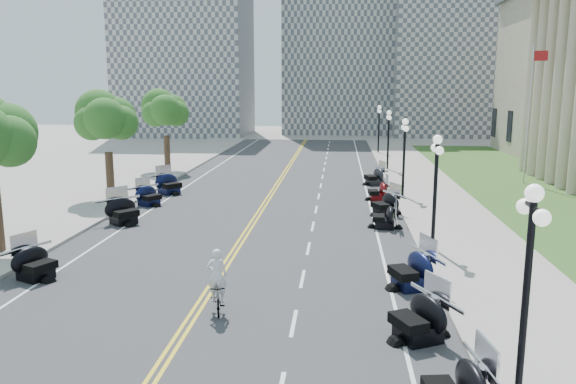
{
  "coord_description": "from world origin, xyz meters",
  "views": [
    {
      "loc": [
        4.5,
        -20.0,
        7.12
      ],
      "look_at": [
        2.02,
        6.88,
        2.0
      ],
      "focal_mm": 35.0,
      "sensor_mm": 36.0,
      "label": 1
    }
  ],
  "objects": [
    {
      "name": "cyclist_rider",
      "position": [
        0.72,
        -3.37,
        1.86
      ],
      "size": [
        0.64,
        0.42,
        1.76
      ],
      "primitive_type": "imported",
      "rotation": [
        0.0,
        0.0,
        3.14
      ],
      "color": "silver",
      "rests_on": "bicycle"
    },
    {
      "name": "lane_dash_8",
      "position": [
        3.2,
        8.0,
        0.01
      ],
      "size": [
        0.12,
        2.0,
        0.0
      ],
      "primitive_type": "cube",
      "color": "white",
      "rests_on": "road"
    },
    {
      "name": "lane_dash_7",
      "position": [
        3.2,
        4.0,
        0.01
      ],
      "size": [
        0.12,
        2.0,
        0.0
      ],
      "primitive_type": "cube",
      "color": "white",
      "rests_on": "road"
    },
    {
      "name": "lane_dash_15",
      "position": [
        3.2,
        36.0,
        0.01
      ],
      "size": [
        0.12,
        2.0,
        0.0
      ],
      "primitive_type": "cube",
      "color": "white",
      "rests_on": "road"
    },
    {
      "name": "street_lamp_2",
      "position": [
        8.6,
        4.0,
        2.6
      ],
      "size": [
        0.5,
        1.2,
        4.9
      ],
      "primitive_type": null,
      "color": "black",
      "rests_on": "sidewalk_north"
    },
    {
      "name": "lane_dash_12",
      "position": [
        3.2,
        24.0,
        0.01
      ],
      "size": [
        0.12,
        2.0,
        0.0
      ],
      "primitive_type": "cube",
      "color": "white",
      "rests_on": "road"
    },
    {
      "name": "lane_dash_6",
      "position": [
        3.2,
        0.0,
        0.01
      ],
      "size": [
        0.12,
        2.0,
        0.0
      ],
      "primitive_type": "cube",
      "color": "white",
      "rests_on": "road"
    },
    {
      "name": "flagpole",
      "position": [
        18.0,
        22.0,
        5.0
      ],
      "size": [
        1.1,
        0.2,
        10.0
      ],
      "primitive_type": null,
      "color": "silver",
      "rests_on": "ground"
    },
    {
      "name": "street_lamp_3",
      "position": [
        8.6,
        16.0,
        2.6
      ],
      "size": [
        0.5,
        1.2,
        4.9
      ],
      "primitive_type": null,
      "color": "black",
      "rests_on": "sidewalk_north"
    },
    {
      "name": "bicycle",
      "position": [
        0.72,
        -3.37,
        0.49
      ],
      "size": [
        0.84,
        1.69,
        0.98
      ],
      "primitive_type": "imported",
      "rotation": [
        0.0,
        0.0,
        0.24
      ],
      "color": "#A51414",
      "rests_on": "road"
    },
    {
      "name": "lane_dash_17",
      "position": [
        3.2,
        44.0,
        0.01
      ],
      "size": [
        0.12,
        2.0,
        0.0
      ],
      "primitive_type": "cube",
      "color": "white",
      "rests_on": "road"
    },
    {
      "name": "motorcycle_n_5",
      "position": [
        7.14,
        -0.62,
        0.75
      ],
      "size": [
        2.78,
        2.78,
        1.51
      ],
      "primitive_type": null,
      "rotation": [
        0.0,
        0.0,
        -1.2
      ],
      "color": "black",
      "rests_on": "road"
    },
    {
      "name": "sidewalk_south",
      "position": [
        -10.5,
        10.0,
        0.07
      ],
      "size": [
        5.0,
        90.0,
        0.15
      ],
      "primitive_type": "cube",
      "color": "#9E9991",
      "rests_on": "ground"
    },
    {
      "name": "distant_block_a",
      "position": [
        -18.0,
        62.0,
        13.0
      ],
      "size": [
        18.0,
        14.0,
        26.0
      ],
      "primitive_type": "cube",
      "color": "gray",
      "rests_on": "ground"
    },
    {
      "name": "lane_dash_18",
      "position": [
        3.2,
        48.0,
        0.01
      ],
      "size": [
        0.12,
        2.0,
        0.0
      ],
      "primitive_type": "cube",
      "color": "white",
      "rests_on": "road"
    },
    {
      "name": "motorcycle_n_8",
      "position": [
        7.11,
        10.91,
        0.72
      ],
      "size": [
        2.76,
        2.76,
        1.44
      ],
      "primitive_type": null,
      "rotation": [
        0.0,
        0.0,
        -1.11
      ],
      "color": "black",
      "rests_on": "road"
    },
    {
      "name": "centerline_yellow_a",
      "position": [
        -0.12,
        10.0,
        0.01
      ],
      "size": [
        0.12,
        90.0,
        0.0
      ],
      "primitive_type": "cube",
      "color": "yellow",
      "rests_on": "road"
    },
    {
      "name": "street_lamp_4",
      "position": [
        8.6,
        28.0,
        2.6
      ],
      "size": [
        0.5,
        1.2,
        4.9
      ],
      "primitive_type": null,
      "color": "black",
      "rests_on": "sidewalk_north"
    },
    {
      "name": "distant_block_c",
      "position": [
        22.0,
        65.0,
        11.0
      ],
      "size": [
        20.0,
        14.0,
        22.0
      ],
      "primitive_type": "cube",
      "color": "gray",
      "rests_on": "ground"
    },
    {
      "name": "motorcycle_n_7",
      "position": [
        6.83,
        7.99,
        0.66
      ],
      "size": [
        2.01,
        2.01,
        1.32
      ],
      "primitive_type": null,
      "rotation": [
        0.0,
        0.0,
        -1.63
      ],
      "color": "black",
      "rests_on": "road"
    },
    {
      "name": "street_lamp_1",
      "position": [
        8.6,
        -8.0,
        2.6
      ],
      "size": [
        0.5,
        1.2,
        4.9
      ],
      "primitive_type": null,
      "color": "black",
      "rests_on": "sidewalk_north"
    },
    {
      "name": "tree_4",
      "position": [
        -10.0,
        26.0,
        4.75
      ],
      "size": [
        4.8,
        4.8,
        9.2
      ],
      "primitive_type": null,
      "color": "#235619",
      "rests_on": "sidewalk_south"
    },
    {
      "name": "tree_3",
      "position": [
        -10.0,
        14.0,
        4.75
      ],
      "size": [
        4.8,
        4.8,
        9.2
      ],
      "primitive_type": null,
      "color": "#235619",
      "rests_on": "sidewalk_south"
    },
    {
      "name": "motorcycle_s_5",
      "position": [
        -6.73,
        -0.92,
        0.69
      ],
      "size": [
        2.63,
        2.63,
        1.39
      ],
      "primitive_type": null,
      "rotation": [
        0.0,
        0.0,
        1.14
      ],
      "color": "black",
      "rests_on": "road"
    },
    {
      "name": "lane_dash_16",
      "position": [
        3.2,
        40.0,
        0.01
      ],
      "size": [
        0.12,
        2.0,
        0.0
      ],
      "primitive_type": "cube",
      "color": "white",
      "rests_on": "road"
    },
    {
      "name": "street_lamp_5",
      "position": [
        8.6,
        40.0,
        2.6
      ],
      "size": [
        0.5,
        1.2,
        4.9
      ],
      "primitive_type": null,
      "color": "black",
      "rests_on": "sidewalk_north"
    },
    {
      "name": "ground",
      "position": [
        0.0,
        0.0,
        0.0
      ],
      "size": [
        160.0,
        160.0,
        0.0
      ],
      "primitive_type": "plane",
      "color": "gray"
    },
    {
      "name": "motorcycle_n_10",
      "position": [
        7.08,
        20.72,
        0.71
      ],
      "size": [
        2.57,
        2.57,
        1.41
      ],
      "primitive_type": null,
      "rotation": [
        0.0,
        0.0,
        -1.23
      ],
      "color": "black",
      "rests_on": "road"
    },
    {
      "name": "motorcycle_s_8",
      "position": [
        -6.9,
        12.25,
        0.68
      ],
      "size": [
        2.69,
        2.69,
        1.36
      ],
      "primitive_type": null,
      "rotation": [
        0.0,
        0.0,
        0.99
      ],
      "color": "black",
      "rests_on": "road"
    },
    {
      "name": "motorcycle_s_7",
      "position": [
        -6.71,
        7.68,
        0.77
      ],
      "size": [
        3.09,
        3.09,
        1.53
      ],
      "primitive_type": null,
      "rotation": [
        0.0,
        0.0,
        0.84
      ],
      "color": "black",
      "rests_on": "road"
    },
    {
      "name": "lane_dash_14",
      "position": [
        3.2,
        32.0,
        0.01
      ],
      "size": [
        0.12,
        2.0,
        0.0
      ],
      "primitive_type": "cube",
      "color": "white",
      "rests_on": "road"
    },
    {
      "name": "centerline_yellow_b",
      "position": [
        0.12,
        10.0,
        0.01
      ],
      "size": [
        0.12,
        90.0,
        0.0
      ],
      "primitive_type": "cube",
      "color": "yellow",
      "rests_on": "road"
    },
    {
      "name": "edge_line_south",
      "position": [
        -6.4,
        10.0,
        0.01
      ],
      "size": [
        0.12,
        90.0,
        0.0
      ],
      "primitive_type": "cube",
      "color": "white",
      "rests_on": "road"
    },
    {
      "name": "road",
      "position": [
        0.0,
        10.0,
        0.0
      ],
      "size": [
        16.0,
        90.0,
        0.01
      ],
      "primitive_type": "cube",
      "color": "#333335",
      "rests_on": "ground"
    },
    {
      "name": "lawn",
      "position": [
        17.5,
        18.0,
        0.05
      ],
      "size": [
        9.0,
        60.0,
        0.1
      ],
      "primitive_type": "cube",
      "color": "#356023",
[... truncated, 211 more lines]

